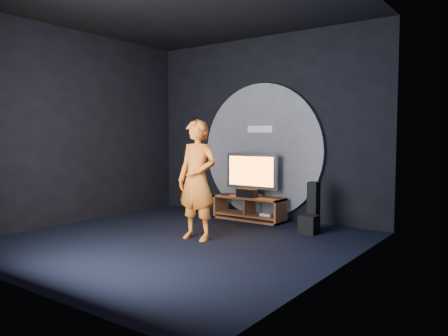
{
  "coord_description": "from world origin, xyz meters",
  "views": [
    {
      "loc": [
        4.38,
        -4.85,
        1.56
      ],
      "look_at": [
        0.11,
        1.05,
        1.05
      ],
      "focal_mm": 35.0,
      "sensor_mm": 36.0,
      "label": 1
    }
  ],
  "objects_px": {
    "media_console": "(250,210)",
    "player": "(197,180)",
    "tower_speaker_left": "(193,192)",
    "subwoofer": "(309,225)",
    "tv": "(251,173)",
    "tower_speaker_right": "(313,206)"
  },
  "relations": [
    {
      "from": "media_console",
      "to": "tower_speaker_left",
      "type": "bearing_deg",
      "value": 175.86
    },
    {
      "from": "media_console",
      "to": "player",
      "type": "height_order",
      "value": "player"
    },
    {
      "from": "tower_speaker_left",
      "to": "player",
      "type": "height_order",
      "value": "player"
    },
    {
      "from": "tower_speaker_left",
      "to": "tower_speaker_right",
      "type": "bearing_deg",
      "value": -5.61
    },
    {
      "from": "media_console",
      "to": "tower_speaker_right",
      "type": "relative_size",
      "value": 1.68
    },
    {
      "from": "player",
      "to": "media_console",
      "type": "bearing_deg",
      "value": 93.25
    },
    {
      "from": "tower_speaker_right",
      "to": "player",
      "type": "height_order",
      "value": "player"
    },
    {
      "from": "tower_speaker_right",
      "to": "player",
      "type": "relative_size",
      "value": 0.45
    },
    {
      "from": "tv",
      "to": "tower_speaker_left",
      "type": "bearing_deg",
      "value": 178.43
    },
    {
      "from": "media_console",
      "to": "player",
      "type": "relative_size",
      "value": 0.75
    },
    {
      "from": "subwoofer",
      "to": "tv",
      "type": "bearing_deg",
      "value": 160.86
    },
    {
      "from": "tower_speaker_right",
      "to": "tv",
      "type": "bearing_deg",
      "value": 170.11
    },
    {
      "from": "tower_speaker_left",
      "to": "subwoofer",
      "type": "height_order",
      "value": "tower_speaker_left"
    },
    {
      "from": "tower_speaker_left",
      "to": "subwoofer",
      "type": "distance_m",
      "value": 2.95
    },
    {
      "from": "media_console",
      "to": "subwoofer",
      "type": "height_order",
      "value": "media_console"
    },
    {
      "from": "tower_speaker_right",
      "to": "subwoofer",
      "type": "bearing_deg",
      "value": -81.23
    },
    {
      "from": "tower_speaker_left",
      "to": "tv",
      "type": "bearing_deg",
      "value": -1.57
    },
    {
      "from": "player",
      "to": "tv",
      "type": "bearing_deg",
      "value": 93.25
    },
    {
      "from": "subwoofer",
      "to": "tower_speaker_left",
      "type": "bearing_deg",
      "value": 169.58
    },
    {
      "from": "media_console",
      "to": "subwoofer",
      "type": "xyz_separation_m",
      "value": [
        1.41,
        -0.42,
        -0.05
      ]
    },
    {
      "from": "media_console",
      "to": "tower_speaker_left",
      "type": "xyz_separation_m",
      "value": [
        -1.49,
        0.11,
        0.22
      ]
    },
    {
      "from": "tv",
      "to": "player",
      "type": "relative_size",
      "value": 0.59
    }
  ]
}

